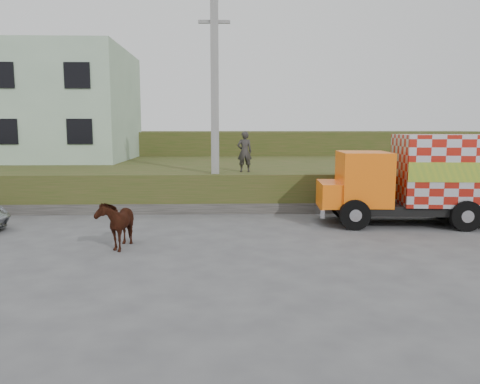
{
  "coord_description": "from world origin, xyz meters",
  "views": [
    {
      "loc": [
        -0.63,
        -13.58,
        3.27
      ],
      "look_at": [
        -0.16,
        0.74,
        1.3
      ],
      "focal_mm": 35.0,
      "sensor_mm": 36.0,
      "label": 1
    }
  ],
  "objects_px": {
    "cow": "(117,223)",
    "pedestrian": "(245,152)",
    "cargo_truck": "(432,179)",
    "utility_pole": "(215,107)"
  },
  "relations": [
    {
      "from": "cargo_truck",
      "to": "cow",
      "type": "height_order",
      "value": "cargo_truck"
    },
    {
      "from": "cow",
      "to": "pedestrian",
      "type": "bearing_deg",
      "value": 62.73
    },
    {
      "from": "utility_pole",
      "to": "pedestrian",
      "type": "xyz_separation_m",
      "value": [
        1.17,
        0.65,
        -1.76
      ]
    },
    {
      "from": "utility_pole",
      "to": "pedestrian",
      "type": "distance_m",
      "value": 2.21
    },
    {
      "from": "cargo_truck",
      "to": "utility_pole",
      "type": "bearing_deg",
      "value": 164.69
    },
    {
      "from": "utility_pole",
      "to": "cargo_truck",
      "type": "relative_size",
      "value": 1.14
    },
    {
      "from": "cow",
      "to": "pedestrian",
      "type": "distance_m",
      "value": 7.39
    },
    {
      "from": "cow",
      "to": "pedestrian",
      "type": "relative_size",
      "value": 0.98
    },
    {
      "from": "cargo_truck",
      "to": "pedestrian",
      "type": "bearing_deg",
      "value": 156.49
    },
    {
      "from": "cow",
      "to": "pedestrian",
      "type": "xyz_separation_m",
      "value": [
        3.77,
        6.14,
        1.64
      ]
    }
  ]
}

